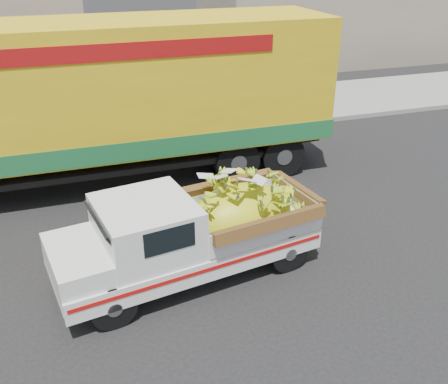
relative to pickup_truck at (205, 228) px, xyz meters
name	(u,v)px	position (x,y,z in m)	size (l,w,h in m)	color
ground	(98,281)	(-1.90, 0.22, -0.85)	(100.00, 100.00, 0.00)	black
curb	(75,147)	(-1.90, 6.72, -0.78)	(60.00, 0.25, 0.15)	gray
sidewalk	(71,125)	(-1.90, 8.82, -0.78)	(60.00, 4.00, 0.14)	gray
pickup_truck	(205,228)	(0.00, 0.00, 0.00)	(4.74, 2.37, 1.59)	black
semi_trailer	(78,99)	(-1.71, 4.27, 1.27)	(12.00, 2.54, 3.80)	black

